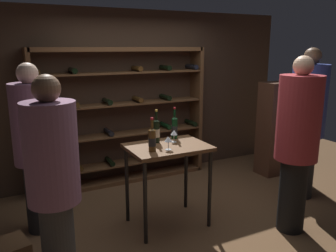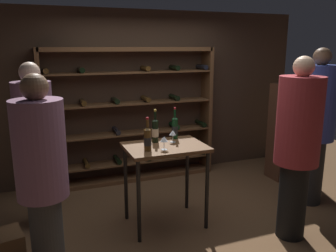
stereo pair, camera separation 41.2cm
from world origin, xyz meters
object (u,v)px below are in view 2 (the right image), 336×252
at_px(wine_rack, 131,116).
at_px(person_host_in_suit, 42,171).
at_px(person_guest_blue_shirt, 297,142).
at_px(tasting_table, 165,157).
at_px(person_guest_plum_blouse, 35,138).
at_px(display_cabinet, 285,132).
at_px(wine_glass_stemmed_right, 173,133).
at_px(wine_bottle_red_label, 148,139).
at_px(wine_bottle_amber_reserve, 155,130).
at_px(wine_bottle_black_capsule, 175,128).
at_px(person_bystander_red_print, 316,120).
at_px(wine_glass_stemmed_left, 164,140).

bearing_deg(wine_rack, person_host_in_suit, -123.37).
bearing_deg(wine_rack, person_guest_blue_shirt, -62.25).
bearing_deg(person_host_in_suit, tasting_table, 168.00).
distance_m(person_guest_plum_blouse, display_cabinet, 3.69).
height_order(person_guest_plum_blouse, wine_glass_stemmed_right, person_guest_plum_blouse).
bearing_deg(wine_rack, tasting_table, -90.25).
bearing_deg(wine_bottle_red_label, person_host_in_suit, -159.62).
distance_m(tasting_table, wine_bottle_amber_reserve, 0.33).
distance_m(wine_rack, wine_bottle_amber_reserve, 1.34).
height_order(wine_rack, wine_bottle_black_capsule, wine_rack).
distance_m(display_cabinet, wine_glass_stemmed_right, 2.28).
xyz_separation_m(person_host_in_suit, person_bystander_red_print, (3.36, 0.37, 0.11)).
bearing_deg(person_bystander_red_print, wine_glass_stemmed_left, 32.80).
bearing_deg(person_guest_plum_blouse, wine_bottle_red_label, 119.11).
height_order(person_bystander_red_print, display_cabinet, person_bystander_red_print).
distance_m(person_guest_plum_blouse, wine_bottle_black_capsule, 1.62).
relative_size(person_guest_plum_blouse, display_cabinet, 1.26).
bearing_deg(person_host_in_suit, wine_bottle_red_label, 166.93).
bearing_deg(tasting_table, wine_bottle_amber_reserve, 108.91).
bearing_deg(wine_glass_stemmed_right, wine_glass_stemmed_left, -129.03).
height_order(wine_bottle_amber_reserve, wine_glass_stemmed_left, wine_bottle_amber_reserve).
distance_m(tasting_table, person_guest_plum_blouse, 1.49).
height_order(display_cabinet, wine_glass_stemmed_left, display_cabinet).
relative_size(person_host_in_suit, wine_bottle_amber_reserve, 4.75).
height_order(person_bystander_red_print, wine_bottle_red_label, person_bystander_red_print).
bearing_deg(person_guest_plum_blouse, wine_bottle_amber_reserve, 133.88).
relative_size(person_bystander_red_print, wine_glass_stemmed_left, 13.70).
bearing_deg(tasting_table, person_bystander_red_print, -4.46).
bearing_deg(wine_rack, person_guest_plum_blouse, -144.57).
xyz_separation_m(person_host_in_suit, wine_bottle_red_label, (1.09, 0.40, 0.08)).
relative_size(wine_bottle_black_capsule, wine_glass_stemmed_right, 2.65).
height_order(person_guest_plum_blouse, display_cabinet, person_guest_plum_blouse).
height_order(wine_bottle_amber_reserve, wine_bottle_red_label, wine_bottle_amber_reserve).
xyz_separation_m(person_guest_blue_shirt, wine_bottle_red_label, (-1.45, 0.64, 0.01)).
xyz_separation_m(display_cabinet, wine_bottle_red_label, (-2.55, -0.84, 0.34)).
height_order(person_guest_blue_shirt, wine_bottle_amber_reserve, person_guest_blue_shirt).
xyz_separation_m(person_bystander_red_print, wine_bottle_amber_reserve, (-2.08, 0.33, -0.02)).
xyz_separation_m(tasting_table, person_guest_plum_blouse, (-1.37, 0.53, 0.22)).
bearing_deg(tasting_table, wine_glass_stemmed_right, 35.85).
relative_size(wine_rack, wine_bottle_amber_reserve, 6.74).
xyz_separation_m(person_bystander_red_print, display_cabinet, (0.27, 0.88, -0.38)).
height_order(person_guest_plum_blouse, wine_glass_stemmed_left, person_guest_plum_blouse).
relative_size(person_host_in_suit, person_guest_plum_blouse, 0.98).
xyz_separation_m(wine_bottle_amber_reserve, wine_bottle_black_capsule, (0.27, 0.07, -0.00)).
bearing_deg(wine_bottle_red_label, wine_bottle_black_capsule, 37.88).
xyz_separation_m(wine_rack, wine_bottle_amber_reserve, (-0.07, -1.34, 0.09)).
xyz_separation_m(wine_rack, person_guest_blue_shirt, (1.20, -2.27, 0.07)).
relative_size(wine_bottle_amber_reserve, wine_bottle_black_capsule, 1.01).
bearing_deg(wine_bottle_black_capsule, person_host_in_suit, -153.78).
distance_m(person_host_in_suit, wine_bottle_red_label, 1.16).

